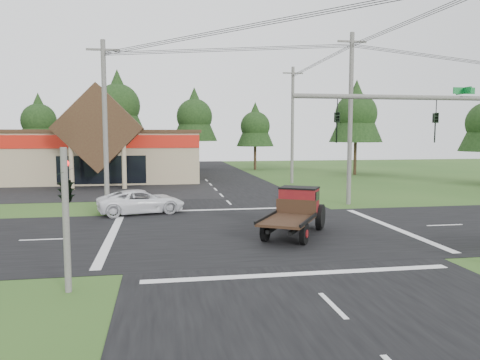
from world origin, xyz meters
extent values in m
plane|color=#2A4E1B|center=(0.00, 0.00, 0.00)|extent=(120.00, 120.00, 0.00)
cube|color=black|center=(0.00, 0.00, 0.01)|extent=(12.00, 120.00, 0.02)
cube|color=black|center=(0.00, 0.00, 0.01)|extent=(120.00, 12.00, 0.02)
cube|color=black|center=(-14.00, 19.00, 0.01)|extent=(28.00, 14.00, 0.02)
cube|color=tan|center=(-16.00, 30.00, 2.50)|extent=(30.00, 15.00, 5.00)
cube|color=#3D2319|center=(-16.00, 30.00, 5.05)|extent=(30.40, 15.40, 0.30)
cube|color=#9F170C|center=(-16.00, 22.45, 4.10)|extent=(30.00, 0.12, 1.20)
cube|color=#3D2319|center=(-10.00, 21.50, 5.30)|extent=(7.78, 4.00, 7.78)
cylinder|color=tan|center=(-12.20, 19.80, 2.00)|extent=(0.40, 0.40, 4.00)
cylinder|color=tan|center=(-7.80, 19.80, 2.00)|extent=(0.40, 0.40, 4.00)
cube|color=black|center=(-10.00, 22.48, 1.50)|extent=(8.00, 0.08, 2.60)
cylinder|color=#595651|center=(3.50, -7.50, 6.00)|extent=(8.00, 0.16, 0.16)
imported|color=black|center=(4.50, -7.50, 5.00)|extent=(0.16, 0.20, 1.00)
imported|color=black|center=(1.00, -7.50, 5.00)|extent=(0.16, 0.20, 1.00)
cube|color=#0C6626|center=(5.50, -7.50, 6.25)|extent=(0.80, 0.04, 0.22)
cylinder|color=#595651|center=(-7.50, -7.50, 2.20)|extent=(0.20, 0.20, 4.40)
imported|color=black|center=(-7.50, -7.30, 3.70)|extent=(0.53, 2.48, 1.00)
sphere|color=#FF0C0C|center=(-7.50, -7.15, 3.90)|extent=(0.18, 0.18, 0.18)
cylinder|color=#595651|center=(-8.00, 8.00, 5.25)|extent=(0.30, 0.30, 10.50)
cube|color=#595651|center=(-8.00, 8.00, 9.90)|extent=(2.00, 0.12, 0.12)
cylinder|color=#595651|center=(8.00, 8.00, 5.75)|extent=(0.30, 0.30, 11.50)
cube|color=#595651|center=(8.00, 8.00, 10.90)|extent=(2.00, 0.12, 0.12)
cylinder|color=#595651|center=(8.00, 22.00, 5.60)|extent=(0.30, 0.30, 11.20)
cube|color=#595651|center=(8.00, 22.00, 10.60)|extent=(2.00, 0.12, 0.12)
cylinder|color=#332316|center=(-20.00, 42.00, 1.75)|extent=(0.36, 0.36, 3.50)
cone|color=black|center=(-20.00, 42.00, 6.80)|extent=(5.60, 5.60, 6.60)
sphere|color=black|center=(-20.00, 42.00, 6.50)|extent=(4.40, 4.40, 4.40)
cylinder|color=#332316|center=(-10.00, 41.00, 2.27)|extent=(0.36, 0.36, 4.55)
cone|color=black|center=(-10.00, 41.00, 8.84)|extent=(7.28, 7.28, 8.58)
sphere|color=black|center=(-10.00, 41.00, 8.45)|extent=(5.72, 5.72, 5.72)
cylinder|color=#332316|center=(0.00, 42.00, 1.92)|extent=(0.36, 0.36, 3.85)
cone|color=black|center=(0.00, 42.00, 7.48)|extent=(6.16, 6.16, 7.26)
sphere|color=black|center=(0.00, 42.00, 7.15)|extent=(4.84, 4.84, 4.84)
cylinder|color=#332316|center=(8.00, 40.00, 1.57)|extent=(0.36, 0.36, 3.15)
cone|color=black|center=(8.00, 40.00, 6.12)|extent=(5.04, 5.04, 5.94)
sphere|color=black|center=(8.00, 40.00, 5.85)|extent=(3.96, 3.96, 3.96)
cylinder|color=#332316|center=(18.00, 30.00, 1.92)|extent=(0.36, 0.36, 3.85)
cone|color=black|center=(18.00, 30.00, 7.48)|extent=(6.16, 6.16, 7.26)
sphere|color=black|center=(18.00, 30.00, 7.15)|extent=(4.84, 4.84, 4.84)
imported|color=white|center=(-5.85, 6.58, 0.72)|extent=(5.59, 3.51, 1.44)
camera|label=1|loc=(-4.68, -22.02, 4.79)|focal=35.00mm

